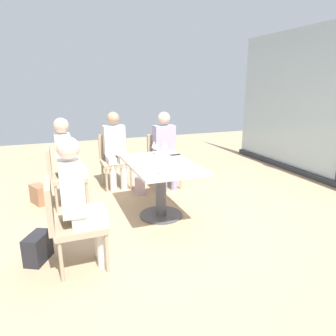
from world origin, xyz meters
TOP-DOWN VIEW (x-y plane):
  - ground_plane at (0.00, 0.00)m, footprint 12.00×12.00m
  - dining_table_main at (0.00, 0.00)m, footprint 1.31×0.80m
  - chair_front_right at (0.79, -1.18)m, footprint 0.46×0.50m
  - chair_far_left at (-1.18, 0.46)m, footprint 0.50×0.46m
  - chair_front_left at (-0.79, -1.18)m, footprint 0.46×0.50m
  - chair_side_end at (-1.46, -0.31)m, footprint 0.50×0.46m
  - person_front_right at (0.79, -1.07)m, footprint 0.34×0.39m
  - person_far_left at (-1.07, 0.46)m, footprint 0.39×0.34m
  - person_front_left at (-0.79, -1.07)m, footprint 0.34×0.39m
  - person_side_end at (-1.36, -0.31)m, footprint 0.39×0.34m
  - wine_glass_0 at (-0.41, 0.09)m, footprint 0.07×0.07m
  - wine_glass_1 at (-0.45, 0.22)m, footprint 0.07×0.07m
  - wine_glass_2 at (0.49, -0.16)m, footprint 0.07×0.07m
  - wine_glass_3 at (-0.51, 0.08)m, footprint 0.07×0.07m
  - coffee_cup at (-0.18, -0.18)m, footprint 0.08×0.08m
  - cell_phone_on_table at (-0.33, 0.33)m, footprint 0.07×0.14m
  - handbag_0 at (0.56, -1.49)m, footprint 0.34×0.28m
  - handbag_1 at (-0.97, -0.02)m, footprint 0.33×0.23m
  - handbag_2 at (-1.03, -1.52)m, footprint 0.34×0.27m

SIDE VIEW (x-z plane):
  - ground_plane at x=0.00m, z-range 0.00..0.00m
  - handbag_0 at x=0.56m, z-range 0.00..0.28m
  - handbag_1 at x=-0.97m, z-range 0.00..0.28m
  - handbag_2 at x=-1.03m, z-range 0.00..0.28m
  - chair_front_right at x=0.79m, z-range 0.06..0.93m
  - chair_far_left at x=-1.18m, z-range 0.06..0.93m
  - chair_front_left at x=-0.79m, z-range 0.06..0.93m
  - chair_side_end at x=-1.46m, z-range 0.06..0.93m
  - dining_table_main at x=0.00m, z-range 0.17..0.90m
  - person_front_right at x=0.79m, z-range 0.07..1.33m
  - person_far_left at x=-1.07m, z-range 0.07..1.33m
  - person_front_left at x=-0.79m, z-range 0.07..1.33m
  - person_side_end at x=-1.36m, z-range 0.07..1.33m
  - cell_phone_on_table at x=-0.33m, z-range 0.73..0.74m
  - coffee_cup at x=-0.18m, z-range 0.73..0.82m
  - wine_glass_0 at x=-0.41m, z-range 0.77..0.95m
  - wine_glass_1 at x=-0.45m, z-range 0.77..0.95m
  - wine_glass_2 at x=0.49m, z-range 0.77..0.95m
  - wine_glass_3 at x=-0.51m, z-range 0.77..0.95m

